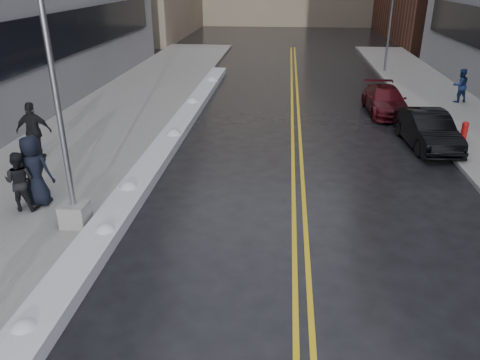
% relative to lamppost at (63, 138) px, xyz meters
% --- Properties ---
extents(ground, '(160.00, 160.00, 0.00)m').
position_rel_lamppost_xyz_m(ground, '(3.30, -2.00, -2.53)').
color(ground, black).
rests_on(ground, ground).
extents(sidewalk_west, '(5.50, 50.00, 0.15)m').
position_rel_lamppost_xyz_m(sidewalk_west, '(-2.45, 8.00, -2.46)').
color(sidewalk_west, gray).
rests_on(sidewalk_west, ground).
extents(lane_line_left, '(0.12, 50.00, 0.01)m').
position_rel_lamppost_xyz_m(lane_line_left, '(5.65, 8.00, -2.53)').
color(lane_line_left, gold).
rests_on(lane_line_left, ground).
extents(lane_line_right, '(0.12, 50.00, 0.01)m').
position_rel_lamppost_xyz_m(lane_line_right, '(5.95, 8.00, -2.53)').
color(lane_line_right, gold).
rests_on(lane_line_right, ground).
extents(snow_ridge, '(0.90, 30.00, 0.34)m').
position_rel_lamppost_xyz_m(snow_ridge, '(0.85, 6.00, -2.36)').
color(snow_ridge, silver).
rests_on(snow_ridge, ground).
extents(lamppost, '(0.65, 0.65, 7.62)m').
position_rel_lamppost_xyz_m(lamppost, '(0.00, 0.00, 0.00)').
color(lamppost, gray).
rests_on(lamppost, sidewalk_west).
extents(fire_hydrant, '(0.26, 0.26, 0.73)m').
position_rel_lamppost_xyz_m(fire_hydrant, '(12.30, 8.00, -1.98)').
color(fire_hydrant, maroon).
rests_on(fire_hydrant, sidewalk_east).
extents(traffic_signal, '(0.16, 0.20, 6.00)m').
position_rel_lamppost_xyz_m(traffic_signal, '(11.80, 22.00, 0.87)').
color(traffic_signal, gray).
rests_on(traffic_signal, sidewalk_east).
extents(pedestrian_b, '(0.83, 0.66, 1.67)m').
position_rel_lamppost_xyz_m(pedestrian_b, '(-1.79, 0.71, -1.55)').
color(pedestrian_b, black).
rests_on(pedestrian_b, sidewalk_west).
extents(pedestrian_c, '(1.03, 0.71, 2.02)m').
position_rel_lamppost_xyz_m(pedestrian_c, '(-1.52, 1.06, -1.37)').
color(pedestrian_c, black).
rests_on(pedestrian_c, sidewalk_west).
extents(pedestrian_d, '(1.25, 0.66, 2.03)m').
position_rel_lamppost_xyz_m(pedestrian_d, '(-3.27, 4.39, -1.37)').
color(pedestrian_d, black).
rests_on(pedestrian_d, sidewalk_west).
extents(pedestrian_east, '(0.96, 0.85, 1.67)m').
position_rel_lamppost_xyz_m(pedestrian_east, '(13.98, 14.01, -1.55)').
color(pedestrian_east, navy).
rests_on(pedestrian_east, sidewalk_east).
extents(car_black, '(1.80, 4.25, 1.36)m').
position_rel_lamppost_xyz_m(car_black, '(10.73, 7.45, -1.85)').
color(car_black, black).
rests_on(car_black, ground).
extents(car_maroon, '(1.82, 4.26, 1.22)m').
position_rel_lamppost_xyz_m(car_maroon, '(10.01, 12.08, -1.92)').
color(car_maroon, '#400A10').
rests_on(car_maroon, ground).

